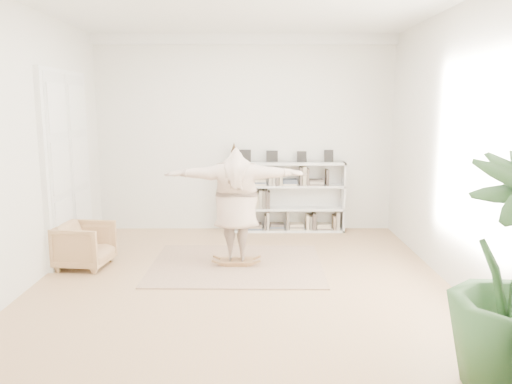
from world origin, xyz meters
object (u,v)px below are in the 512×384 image
bookshelf (285,198)px  armchair (85,245)px  rocker_board (237,261)px  person (236,202)px

bookshelf → armchair: (-3.04, -2.12, -0.31)m
bookshelf → armchair: size_ratio=3.06×
bookshelf → armchair: bearing=-145.1°
bookshelf → armchair: 3.72m
armchair → rocker_board: size_ratio=1.45×
bookshelf → person: (-0.84, -2.07, 0.32)m
bookshelf → person: person is taller
person → bookshelf: bearing=-111.1°
rocker_board → person: person is taller
rocker_board → bookshelf: bearing=68.9°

